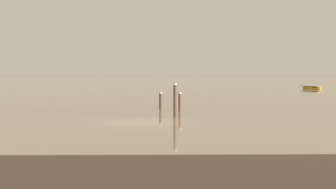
{
  "coord_description": "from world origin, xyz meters",
  "views": [
    {
      "loc": [
        0.77,
        -25.38,
        2.51
      ],
      "look_at": [
        1.7,
        24.51,
        0.3
      ],
      "focal_mm": 54.24,
      "sensor_mm": 36.0,
      "label": 1
    }
  ],
  "objects_px": {
    "mooring_post_left": "(175,101)",
    "mooring_post_near": "(180,102)",
    "rowboat_moored_6": "(312,88)",
    "mooring_post_right": "(161,101)"
  },
  "relations": [
    {
      "from": "mooring_post_right",
      "to": "mooring_post_left",
      "type": "bearing_deg",
      "value": -83.15
    },
    {
      "from": "mooring_post_left",
      "to": "mooring_post_near",
      "type": "bearing_deg",
      "value": 84.15
    },
    {
      "from": "mooring_post_left",
      "to": "mooring_post_right",
      "type": "distance_m",
      "value": 6.54
    },
    {
      "from": "rowboat_moored_6",
      "to": "mooring_post_left",
      "type": "xyz_separation_m",
      "value": [
        -21.73,
        -46.25,
        0.73
      ]
    },
    {
      "from": "mooring_post_near",
      "to": "mooring_post_right",
      "type": "height_order",
      "value": "mooring_post_near"
    },
    {
      "from": "rowboat_moored_6",
      "to": "mooring_post_right",
      "type": "bearing_deg",
      "value": 126.28
    },
    {
      "from": "rowboat_moored_6",
      "to": "mooring_post_near",
      "type": "height_order",
      "value": "mooring_post_near"
    },
    {
      "from": "rowboat_moored_6",
      "to": "mooring_post_right",
      "type": "xyz_separation_m",
      "value": [
        -22.51,
        -39.77,
        0.39
      ]
    },
    {
      "from": "rowboat_moored_6",
      "to": "mooring_post_near",
      "type": "distance_m",
      "value": 46.95
    },
    {
      "from": "rowboat_moored_6",
      "to": "mooring_post_left",
      "type": "relative_size",
      "value": 1.91
    }
  ]
}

